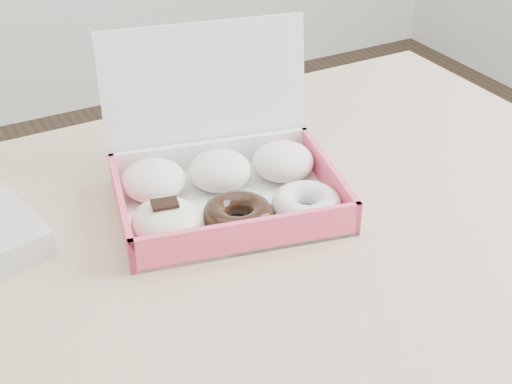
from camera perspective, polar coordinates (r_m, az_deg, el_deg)
name	(u,v)px	position (r m, az deg, el deg)	size (l,w,h in m)	color
table	(231,292)	(0.93, -2.05, -7.98)	(1.20, 0.80, 0.75)	tan
donut_box	(223,181)	(0.94, -2.65, 0.91)	(0.33, 0.30, 0.21)	white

